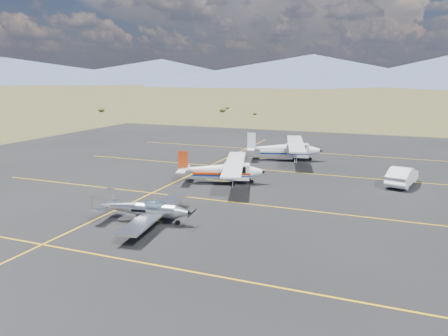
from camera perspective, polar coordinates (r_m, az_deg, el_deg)
The scene contains 6 objects.
ground at distance 28.90m, azimuth -1.16°, elevation -5.44°, with size 1600.00×1600.00×0.00m, color #383D1C.
apron at distance 35.20m, azimuth 3.29°, elevation -2.26°, with size 72.00×72.00×0.02m, color black.
aircraft_low_wing at distance 26.57m, azimuth -10.17°, elevation -5.32°, with size 5.81×8.04×1.74m.
aircraft_cessna at distance 35.53m, azimuth -0.29°, elevation -0.17°, with size 7.03×10.28×2.62m.
aircraft_plain at distance 45.63m, azimuth 7.93°, elevation 2.56°, with size 7.39×11.20×2.84m.
sedan at distance 37.75m, azimuth 22.25°, elevation -0.96°, with size 1.62×4.64×1.53m, color white.
Camera 1 is at (10.79, -25.37, 8.66)m, focal length 35.00 mm.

